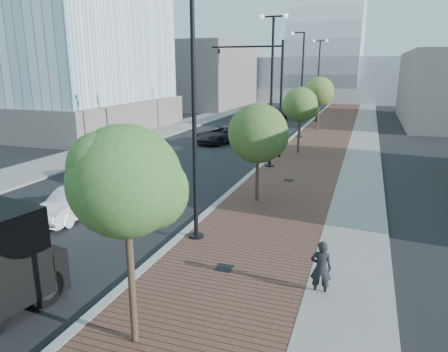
% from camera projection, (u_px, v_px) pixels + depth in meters
% --- Properties ---
extents(sidewalk, '(7.00, 140.00, 0.12)m').
position_uv_depth(sidewalk, '(337.00, 130.00, 41.80)').
color(sidewalk, '#4C2D23').
rests_on(sidewalk, ground).
extents(concrete_strip, '(2.40, 140.00, 0.13)m').
position_uv_depth(concrete_strip, '(365.00, 131.00, 40.95)').
color(concrete_strip, slate).
rests_on(concrete_strip, ground).
extents(curb, '(0.30, 140.00, 0.14)m').
position_uv_depth(curb, '(303.00, 128.00, 42.91)').
color(curb, gray).
rests_on(curb, ground).
extents(west_sidewalk, '(4.00, 140.00, 0.12)m').
position_uv_depth(west_sidewalk, '(189.00, 123.00, 47.04)').
color(west_sidewalk, slate).
rests_on(west_sidewalk, ground).
extents(white_sedan, '(1.43, 3.95, 1.30)m').
position_uv_depth(white_sedan, '(73.00, 203.00, 17.53)').
color(white_sedan, silver).
rests_on(white_sedan, ground).
extents(dark_car_mid, '(3.90, 5.55, 1.41)m').
position_uv_depth(dark_car_mid, '(220.00, 135.00, 34.89)').
color(dark_car_mid, black).
rests_on(dark_car_mid, ground).
extents(dark_car_far, '(2.79, 4.60, 1.25)m').
position_uv_depth(dark_car_far, '(275.00, 116.00, 49.33)').
color(dark_car_far, black).
rests_on(dark_car_far, ground).
extents(pedestrian, '(0.63, 0.44, 1.63)m').
position_uv_depth(pedestrian, '(321.00, 268.00, 11.44)').
color(pedestrian, black).
rests_on(pedestrian, ground).
extents(streetlight_1, '(1.44, 0.56, 9.21)m').
position_uv_depth(streetlight_1, '(191.00, 124.00, 14.27)').
color(streetlight_1, black).
rests_on(streetlight_1, ground).
extents(streetlight_2, '(1.72, 0.56, 9.28)m').
position_uv_depth(streetlight_2, '(272.00, 91.00, 25.07)').
color(streetlight_2, black).
rests_on(streetlight_2, ground).
extents(streetlight_3, '(1.44, 0.56, 9.21)m').
position_uv_depth(streetlight_3, '(300.00, 90.00, 36.19)').
color(streetlight_3, black).
rests_on(streetlight_3, ground).
extents(streetlight_4, '(1.72, 0.56, 9.28)m').
position_uv_depth(streetlight_4, '(318.00, 80.00, 46.98)').
color(streetlight_4, black).
rests_on(streetlight_4, ground).
extents(traffic_mast, '(5.09, 0.20, 8.00)m').
position_uv_depth(traffic_mast, '(268.00, 86.00, 28.05)').
color(traffic_mast, black).
rests_on(traffic_mast, ground).
extents(tree_0, '(2.44, 2.40, 5.14)m').
position_uv_depth(tree_0, '(128.00, 182.00, 8.56)').
color(tree_0, '#382619').
rests_on(tree_0, ground).
extents(tree_1, '(2.75, 2.75, 4.69)m').
position_uv_depth(tree_1, '(259.00, 134.00, 18.76)').
color(tree_1, '#382619').
rests_on(tree_1, ground).
extents(tree_2, '(2.56, 2.54, 4.89)m').
position_uv_depth(tree_2, '(301.00, 105.00, 29.64)').
color(tree_2, '#382619').
rests_on(tree_2, ground).
extents(tree_3, '(2.85, 2.85, 5.36)m').
position_uv_depth(tree_3, '(320.00, 92.00, 40.51)').
color(tree_3, '#382619').
rests_on(tree_3, ground).
extents(tower_podium, '(19.00, 19.00, 3.00)m').
position_uv_depth(tower_podium, '(61.00, 114.00, 42.86)').
color(tower_podium, '#605957').
rests_on(tower_podium, ground).
extents(convention_center, '(50.00, 30.00, 50.00)m').
position_uv_depth(convention_center, '(328.00, 69.00, 83.11)').
color(convention_center, '#A5ACAF').
rests_on(convention_center, ground).
extents(commercial_block_nw, '(14.00, 20.00, 10.00)m').
position_uv_depth(commercial_block_nw, '(199.00, 75.00, 66.26)').
color(commercial_block_nw, '#665E5B').
rests_on(commercial_block_nw, ground).
extents(utility_cover_1, '(0.50, 0.50, 0.02)m').
position_uv_depth(utility_cover_1, '(224.00, 268.00, 12.92)').
color(utility_cover_1, black).
rests_on(utility_cover_1, sidewalk).
extents(utility_cover_2, '(0.50, 0.50, 0.02)m').
position_uv_depth(utility_cover_2, '(289.00, 180.00, 22.96)').
color(utility_cover_2, black).
rests_on(utility_cover_2, sidewalk).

